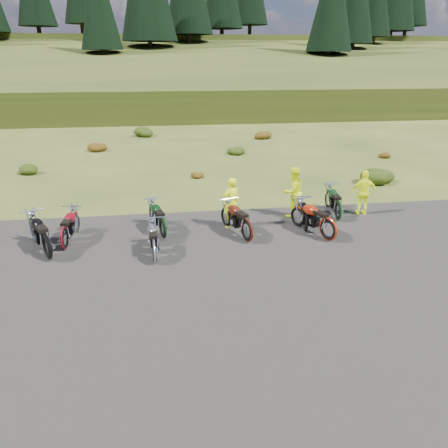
{
  "coord_description": "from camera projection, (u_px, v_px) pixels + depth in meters",
  "views": [
    {
      "loc": [
        -2.01,
        -12.23,
        5.74
      ],
      "look_at": [
        -0.19,
        0.6,
        0.76
      ],
      "focal_mm": 35.0,
      "sensor_mm": 36.0,
      "label": 1
    }
  ],
  "objects": [
    {
      "name": "shrub_2",
      "position": [
        97.0,
        146.0,
        28.02
      ],
      "size": [
        1.3,
        1.3,
        0.77
      ],
      "primitive_type": "ellipsoid",
      "color": "#5A250B",
      "rests_on": "ground"
    },
    {
      "name": "hill_plateau",
      "position": [
        167.0,
        80.0,
        115.29
      ],
      "size": [
        300.0,
        90.0,
        9.17
      ],
      "primitive_type": "cube",
      "color": "#324115",
      "rests_on": "ground"
    },
    {
      "name": "motorcycle_0",
      "position": [
        49.0,
        260.0,
        13.18
      ],
      "size": [
        1.78,
        2.43,
        1.22
      ],
      "primitive_type": null,
      "rotation": [
        0.0,
        0.0,
        2.06
      ],
      "color": "black",
      "rests_on": "ground"
    },
    {
      "name": "motorcycle_1",
      "position": [
        66.0,
        249.0,
        13.9
      ],
      "size": [
        0.86,
        2.11,
        1.08
      ],
      "primitive_type": null,
      "rotation": [
        0.0,
        0.0,
        1.48
      ],
      "color": "maroon",
      "rests_on": "ground"
    },
    {
      "name": "motorcycle_7",
      "position": [
        337.0,
        221.0,
        16.33
      ],
      "size": [
        0.91,
        2.18,
        1.11
      ],
      "primitive_type": null,
      "rotation": [
        0.0,
        0.0,
        1.47
      ],
      "color": "#0E3316",
      "rests_on": "ground"
    },
    {
      "name": "shrub_4",
      "position": [
        196.0,
        174.0,
        21.99
      ],
      "size": [
        0.77,
        0.77,
        0.45
      ],
      "primitive_type": "ellipsoid",
      "color": "#5A250B",
      "rests_on": "ground"
    },
    {
      "name": "person_middle",
      "position": [
        231.0,
        203.0,
        15.36
      ],
      "size": [
        0.78,
        0.67,
        1.81
      ],
      "primitive_type": "imported",
      "rotation": [
        0.0,
        0.0,
        3.58
      ],
      "color": "#E2F60C",
      "rests_on": "ground"
    },
    {
      "name": "person_right_a",
      "position": [
        293.0,
        193.0,
        16.43
      ],
      "size": [
        1.14,
        1.05,
        1.9
      ],
      "primitive_type": "imported",
      "rotation": [
        0.0,
        0.0,
        3.59
      ],
      "color": "#E2F60C",
      "rests_on": "ground"
    },
    {
      "name": "shrub_1",
      "position": [
        26.0,
        168.0,
        22.77
      ],
      "size": [
        1.03,
        1.03,
        0.61
      ],
      "primitive_type": "ellipsoid",
      "color": "black",
      "rests_on": "ground"
    },
    {
      "name": "motorcycle_3",
      "position": [
        155.0,
        263.0,
        12.99
      ],
      "size": [
        0.75,
        2.02,
        1.04
      ],
      "primitive_type": null,
      "rotation": [
        0.0,
        0.0,
        1.62
      ],
      "color": "#AEAEB3",
      "rests_on": "ground"
    },
    {
      "name": "motorcycle_2",
      "position": [
        163.0,
        238.0,
        14.72
      ],
      "size": [
        1.22,
        2.2,
        1.1
      ],
      "primitive_type": null,
      "rotation": [
        0.0,
        0.0,
        1.83
      ],
      "color": "black",
      "rests_on": "ground"
    },
    {
      "name": "gravel_pad",
      "position": [
        244.0,
        284.0,
        11.78
      ],
      "size": [
        20.0,
        12.0,
        0.04
      ],
      "primitive_type": "cube",
      "color": "black",
      "rests_on": "ground"
    },
    {
      "name": "person_right_b",
      "position": [
        364.0,
        193.0,
        16.63
      ],
      "size": [
        1.06,
        0.55,
        1.73
      ],
      "primitive_type": "imported",
      "rotation": [
        0.0,
        0.0,
        3.01
      ],
      "color": "#E2F60C",
      "rests_on": "ground"
    },
    {
      "name": "hill_slope",
      "position": [
        175.0,
        101.0,
        59.84
      ],
      "size": [
        300.0,
        45.97,
        9.37
      ],
      "primitive_type": null,
      "rotation": [
        0.14,
        0.0,
        0.0
      ],
      "color": "#324115",
      "rests_on": "ground"
    },
    {
      "name": "motorcycle_5",
      "position": [
        305.0,
        232.0,
        15.29
      ],
      "size": [
        0.87,
        1.94,
        0.98
      ],
      "primitive_type": null,
      "rotation": [
        0.0,
        0.0,
        1.44
      ],
      "color": "black",
      "rests_on": "ground"
    },
    {
      "name": "motorcycle_6",
      "position": [
        327.0,
        241.0,
        14.53
      ],
      "size": [
        1.61,
        2.33,
        1.17
      ],
      "primitive_type": null,
      "rotation": [
        0.0,
        0.0,
        2.0
      ],
      "color": "#A1240B",
      "rests_on": "ground"
    },
    {
      "name": "shrub_8",
      "position": [
        382.0,
        154.0,
        26.47
      ],
      "size": [
        0.77,
        0.77,
        0.45
      ],
      "primitive_type": "ellipsoid",
      "color": "#5A250B",
      "rests_on": "ground"
    },
    {
      "name": "shrub_7",
      "position": [
        379.0,
        173.0,
        21.11
      ],
      "size": [
        1.56,
        1.56,
        0.92
      ],
      "primitive_type": "ellipsoid",
      "color": "black",
      "rests_on": "ground"
    },
    {
      "name": "shrub_6",
      "position": [
        262.0,
        134.0,
        32.5
      ],
      "size": [
        1.3,
        1.3,
        0.77
      ],
      "primitive_type": "ellipsoid",
      "color": "#5A250B",
      "rests_on": "ground"
    },
    {
      "name": "shrub_5",
      "position": [
        235.0,
        150.0,
        27.24
      ],
      "size": [
        1.03,
        1.03,
        0.61
      ],
      "primitive_type": "ellipsoid",
      "color": "black",
      "rests_on": "ground"
    },
    {
      "name": "ground",
      "position": [
        233.0,
        253.0,
        13.62
      ],
      "size": [
        300.0,
        300.0,
        0.0
      ],
      "primitive_type": "plane",
      "color": "#374416",
      "rests_on": "ground"
    },
    {
      "name": "shrub_3",
      "position": [
        145.0,
        131.0,
        33.27
      ],
      "size": [
        1.56,
        1.56,
        0.92
      ],
      "primitive_type": "ellipsoid",
      "color": "black",
      "rests_on": "ground"
    },
    {
      "name": "motorcycle_4",
      "position": [
        247.0,
        242.0,
        14.45
      ],
      "size": [
        1.42,
        2.35,
        1.17
      ],
      "primitive_type": null,
      "rotation": [
        0.0,
        0.0,
        1.9
      ],
      "color": "#4F170D",
      "rests_on": "ground"
    }
  ]
}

